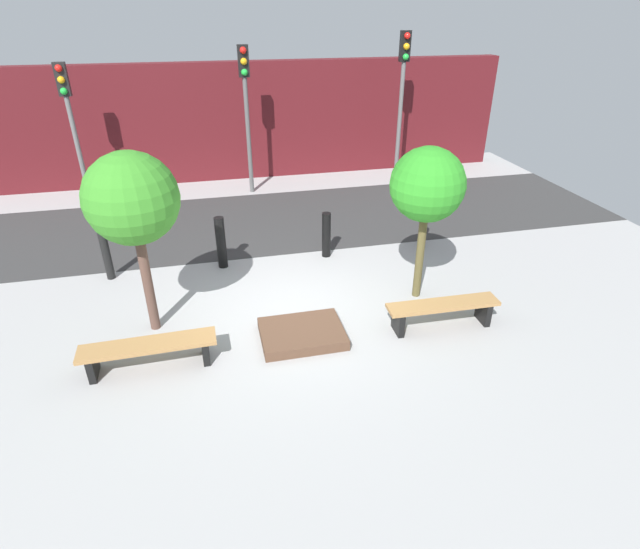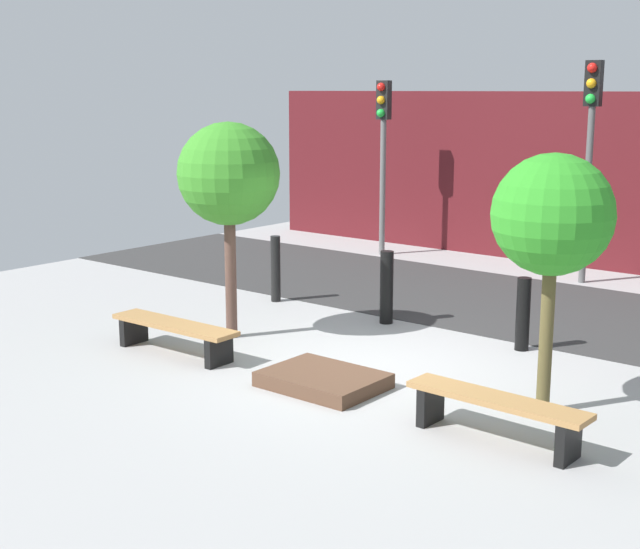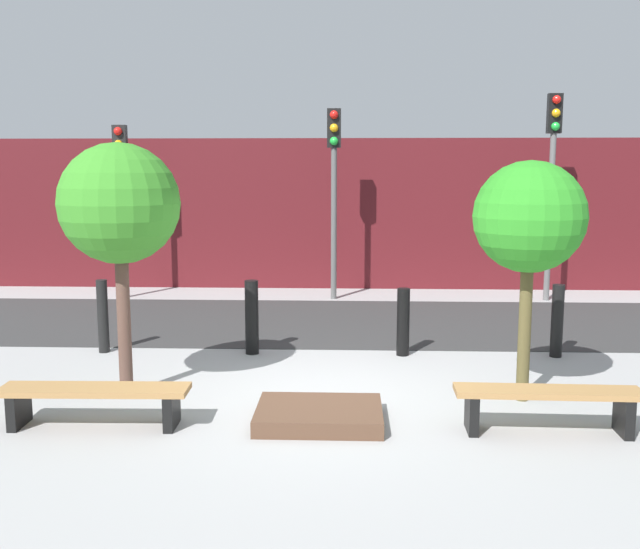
# 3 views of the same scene
# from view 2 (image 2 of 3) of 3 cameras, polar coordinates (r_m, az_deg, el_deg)

# --- Properties ---
(ground_plane) EXTENTS (18.00, 18.00, 0.00)m
(ground_plane) POSITION_cam_2_polar(r_m,az_deg,el_deg) (11.09, 2.79, -6.17)
(ground_plane) COLOR #9C9C9C
(road_strip) EXTENTS (18.00, 4.01, 0.01)m
(road_strip) POSITION_cam_2_polar(r_m,az_deg,el_deg) (14.66, 12.86, -1.96)
(road_strip) COLOR #323232
(road_strip) RESTS_ON ground
(building_facade) EXTENTS (16.20, 0.50, 3.37)m
(building_facade) POSITION_cam_2_polar(r_m,az_deg,el_deg) (17.88, 18.65, 5.62)
(building_facade) COLOR #511419
(building_facade) RESTS_ON ground
(bench_left) EXTENTS (1.98, 0.47, 0.43)m
(bench_left) POSITION_cam_2_polar(r_m,az_deg,el_deg) (11.82, -9.31, -3.57)
(bench_left) COLOR black
(bench_left) RESTS_ON ground
(bench_right) EXTENTS (1.90, 0.43, 0.46)m
(bench_right) POSITION_cam_2_polar(r_m,az_deg,el_deg) (9.01, 11.21, -8.44)
(bench_right) COLOR black
(bench_right) RESTS_ON ground
(planter_bed) EXTENTS (1.34, 1.01, 0.17)m
(planter_bed) POSITION_cam_2_polar(r_m,az_deg,el_deg) (10.47, 0.21, -6.76)
(planter_bed) COLOR brown
(planter_bed) RESTS_ON ground
(tree_behind_left_bench) EXTENTS (1.40, 1.40, 2.99)m
(tree_behind_left_bench) POSITION_cam_2_polar(r_m,az_deg,el_deg) (12.19, -5.87, 6.32)
(tree_behind_left_bench) COLOR brown
(tree_behind_left_bench) RESTS_ON ground
(tree_behind_right_bench) EXTENTS (1.27, 1.27, 2.79)m
(tree_behind_right_bench) POSITION_cam_2_polar(r_m,az_deg,el_deg) (9.51, 14.66, 3.60)
(tree_behind_right_bench) COLOR brown
(tree_behind_right_bench) RESTS_ON ground
(bollard_far_left) EXTENTS (0.16, 0.16, 1.08)m
(bollard_far_left) POSITION_cam_2_polar(r_m,az_deg,el_deg) (14.53, -2.86, 0.37)
(bollard_far_left) COLOR black
(bollard_far_left) RESTS_ON ground
(bollard_left) EXTENTS (0.20, 0.20, 1.09)m
(bollard_left) POSITION_cam_2_polar(r_m,az_deg,el_deg) (13.19, 4.28, -0.83)
(bollard_left) COLOR black
(bollard_left) RESTS_ON ground
(bollard_center) EXTENTS (0.19, 0.19, 0.99)m
(bollard_center) POSITION_cam_2_polar(r_m,az_deg,el_deg) (12.11, 12.86, -2.48)
(bollard_center) COLOR black
(bollard_center) RESTS_ON ground
(traffic_light_west) EXTENTS (0.28, 0.27, 3.58)m
(traffic_light_west) POSITION_cam_2_polar(r_m,az_deg,el_deg) (18.51, 4.05, 8.87)
(traffic_light_west) COLOR slate
(traffic_light_west) RESTS_ON ground
(traffic_light_mid_west) EXTENTS (0.28, 0.27, 3.90)m
(traffic_light_mid_west) POSITION_cam_2_polar(r_m,az_deg,el_deg) (16.36, 16.92, 8.72)
(traffic_light_mid_west) COLOR #555555
(traffic_light_mid_west) RESTS_ON ground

